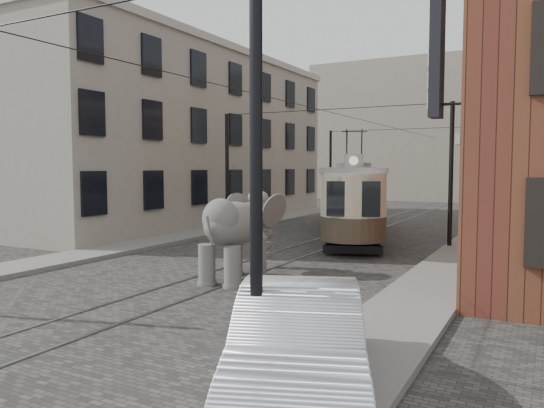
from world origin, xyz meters
The scene contains 10 objects.
ground centered at (0.00, 0.00, 0.00)m, with size 120.00×120.00×0.00m, color #484643.
tram_rails centered at (0.00, 0.00, 0.01)m, with size 1.54×80.00×0.02m, color slate, non-canonical shape.
sidewalk_right centered at (6.00, 0.00, 0.07)m, with size 2.00×60.00×0.15m, color slate.
sidewalk_left centered at (-6.50, 0.00, 0.07)m, with size 2.00×60.00×0.15m, color slate.
stucco_building centered at (-11.00, 10.00, 5.00)m, with size 7.00×24.00×10.00m, color gray.
distant_block centered at (0.00, 40.00, 7.00)m, with size 28.00×10.00×14.00m, color gray.
catenary centered at (-0.20, 5.00, 3.00)m, with size 11.00×30.20×6.00m, color black, non-canonical shape.
tram centered at (0.23, 8.42, 2.57)m, with size 2.67×12.95×5.14m, color beige, non-canonical shape.
elephant centered at (0.59, -3.26, 1.30)m, with size 2.35×4.26×2.61m, color #64625D, non-canonical shape.
parked_car centered at (5.71, -9.68, 0.82)m, with size 1.76×5.00×1.65m, color silver.
Camera 1 is at (8.82, -16.35, 3.38)m, focal length 34.82 mm.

